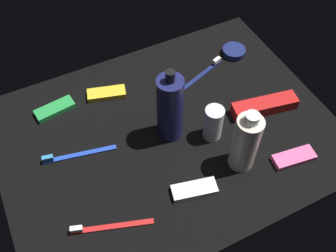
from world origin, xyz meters
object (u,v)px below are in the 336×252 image
toothbrush_navy (202,74)px  toothbrush_red (107,227)px  deodorant_stick (213,123)px  toothbrush_blue (75,155)px  bodywash_bottle (245,142)px  cream_tin_left (234,51)px  toothpaste_box_red (264,106)px  snack_bar_green (55,109)px  snack_bar_pink (294,158)px  snack_bar_yellow (107,93)px  lotion_bottle (170,109)px  snack_bar_white (194,190)px

toothbrush_navy → toothbrush_red: 51.41cm
deodorant_stick → toothbrush_blue: bearing=164.4°
bodywash_bottle → cream_tin_left: 39.07cm
deodorant_stick → toothbrush_blue: size_ratio=0.54×
toothpaste_box_red → snack_bar_green: toothpaste_box_red is taller
toothbrush_red → snack_bar_pink: 46.93cm
toothbrush_navy → snack_bar_pink: size_ratio=1.67×
deodorant_stick → snack_bar_yellow: 31.30cm
toothpaste_box_red → snack_bar_yellow: bearing=157.3°
toothpaste_box_red → deodorant_stick: bearing=-165.9°
toothbrush_navy → snack_bar_green: bearing=172.0°
snack_bar_pink → lotion_bottle: bearing=146.6°
toothbrush_red → snack_bar_yellow: bearing=69.2°
toothbrush_navy → snack_bar_green: 42.04cm
snack_bar_yellow → lotion_bottle: bearing=-46.9°
deodorant_stick → cream_tin_left: 31.68cm
deodorant_stick → toothbrush_red: 34.92cm
bodywash_bottle → toothbrush_blue: (-35.18, 19.34, -7.66)cm
snack_bar_white → cream_tin_left: cream_tin_left is taller
deodorant_stick → toothpaste_box_red: bearing=3.4°
toothbrush_red → toothpaste_box_red: bearing=14.2°
deodorant_stick → snack_bar_yellow: size_ratio=0.93×
snack_bar_white → bodywash_bottle: bearing=21.6°
bodywash_bottle → snack_bar_green: (-35.47, 35.47, -7.52)cm
bodywash_bottle → snack_bar_yellow: bodywash_bottle is taller
cream_tin_left → snack_bar_yellow: bearing=178.2°
lotion_bottle → deodorant_stick: lotion_bottle is taller
toothbrush_blue → cream_tin_left: (54.29, 13.93, 0.33)cm
bodywash_bottle → cream_tin_left: bodywash_bottle is taller
snack_bar_white → snack_bar_pink: 25.94cm
toothpaste_box_red → cream_tin_left: (4.63, 22.21, -0.66)cm
deodorant_stick → lotion_bottle: bearing=150.5°
toothbrush_red → toothpaste_box_red: size_ratio=0.99×
snack_bar_green → toothbrush_navy: bearing=-15.4°
snack_bar_white → deodorant_stick: bearing=59.3°
snack_bar_green → snack_bar_pink: same height
deodorant_stick → toothbrush_navy: deodorant_stick is taller
toothbrush_red → snack_bar_yellow: size_ratio=1.68×
toothbrush_navy → toothbrush_blue: same height
lotion_bottle → deodorant_stick: 11.56cm
bodywash_bottle → toothbrush_red: size_ratio=1.03×
deodorant_stick → snack_bar_white: bearing=-134.0°
lotion_bottle → snack_bar_pink: (23.25, -20.38, -8.89)cm
toothpaste_box_red → snack_bar_pink: toothpaste_box_red is taller
deodorant_stick → toothbrush_red: deodorant_stick is taller
deodorant_stick → snack_bar_pink: 21.12cm
toothbrush_navy → toothpaste_box_red: (8.32, -18.59, 0.99)cm
bodywash_bottle → snack_bar_white: 15.82cm
cream_tin_left → toothpaste_box_red: bearing=-101.8°
bodywash_bottle → snack_bar_yellow: (-21.16, 34.57, -7.52)cm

